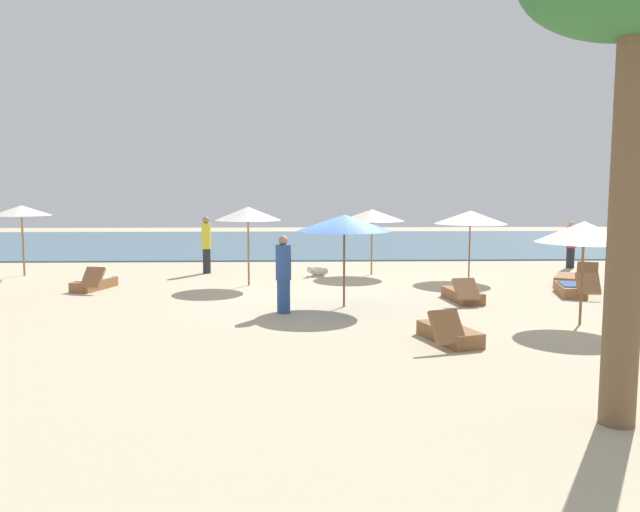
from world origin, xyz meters
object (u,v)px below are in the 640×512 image
(umbrella_2, at_px, (372,215))
(person_3, at_px, (283,274))
(umbrella_7, at_px, (584,232))
(person_4, at_px, (206,244))
(umbrella_1, at_px, (248,214))
(person_1, at_px, (571,244))
(umbrella_4, at_px, (470,217))
(lounger_1, at_px, (94,283))
(umbrella_0, at_px, (21,211))
(dog, at_px, (317,271))
(lounger_5, at_px, (569,279))
(lounger_0, at_px, (463,295))
(umbrella_5, at_px, (344,223))
(lounger_3, at_px, (572,289))
(lounger_2, at_px, (449,333))

(umbrella_2, xyz_separation_m, person_3, (-2.77, -6.34, -1.07))
(umbrella_7, distance_m, person_4, 12.33)
(umbrella_1, relative_size, person_1, 1.38)
(umbrella_4, xyz_separation_m, lounger_1, (-11.22, -1.61, -1.79))
(umbrella_7, distance_m, person_1, 10.08)
(umbrella_0, xyz_separation_m, dog, (9.68, -0.52, -1.96))
(person_4, bearing_deg, lounger_5, -14.34)
(umbrella_1, bearing_deg, lounger_0, -26.01)
(lounger_1, distance_m, person_3, 6.56)
(lounger_1, distance_m, person_1, 16.25)
(umbrella_7, relative_size, person_4, 1.14)
(umbrella_5, relative_size, lounger_3, 1.28)
(umbrella_2, distance_m, lounger_1, 8.92)
(umbrella_5, relative_size, lounger_5, 1.33)
(umbrella_5, xyz_separation_m, lounger_0, (3.10, 0.66, -1.88))
(umbrella_1, height_order, umbrella_7, umbrella_1)
(umbrella_1, relative_size, umbrella_5, 1.02)
(person_1, bearing_deg, person_3, -142.41)
(umbrella_5, relative_size, person_1, 1.35)
(lounger_3, height_order, person_4, person_4)
(umbrella_5, relative_size, person_4, 1.19)
(lounger_1, distance_m, lounger_3, 13.29)
(lounger_3, bearing_deg, lounger_0, -166.41)
(umbrella_4, relative_size, umbrella_7, 1.03)
(umbrella_0, height_order, dog, umbrella_0)
(lounger_3, xyz_separation_m, dog, (-6.77, 3.79, 0.01))
(umbrella_4, relative_size, lounger_1, 1.28)
(umbrella_0, distance_m, lounger_1, 4.80)
(person_3, bearing_deg, umbrella_2, 66.44)
(person_1, distance_m, person_4, 12.99)
(umbrella_0, distance_m, lounger_3, 17.13)
(person_4, relative_size, dog, 2.52)
(umbrella_1, relative_size, lounger_3, 1.31)
(person_3, relative_size, dog, 2.37)
(person_3, bearing_deg, lounger_2, -41.71)
(umbrella_1, relative_size, lounger_5, 1.36)
(lounger_1, relative_size, person_3, 0.98)
(umbrella_5, bearing_deg, person_4, 124.73)
(umbrella_2, height_order, lounger_2, umbrella_2)
(lounger_5, distance_m, dog, 7.73)
(person_3, bearing_deg, umbrella_1, 105.50)
(umbrella_7, height_order, lounger_5, umbrella_7)
(umbrella_2, relative_size, umbrella_7, 0.99)
(lounger_2, relative_size, person_3, 0.98)
(umbrella_5, height_order, person_4, umbrella_5)
(lounger_2, distance_m, dog, 9.04)
(umbrella_2, relative_size, lounger_0, 1.23)
(umbrella_2, xyz_separation_m, lounger_0, (1.78, -4.98, -1.81))
(lounger_5, bearing_deg, umbrella_7, -111.30)
(person_4, bearing_deg, person_3, -67.75)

